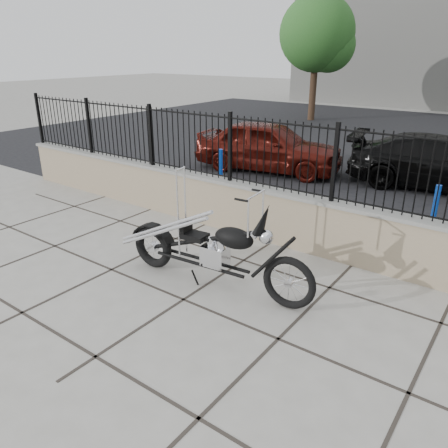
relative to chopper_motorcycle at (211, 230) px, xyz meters
name	(u,v)px	position (x,y,z in m)	size (l,w,h in m)	color
ground_plane	(183,300)	(-0.06, -0.57, -0.86)	(90.00, 90.00, 0.00)	#99968E
parking_lot	(417,148)	(-0.06, 11.93, -0.86)	(30.00, 30.00, 0.00)	black
retaining_wall	(276,216)	(-0.06, 1.93, -0.38)	(14.00, 0.36, 0.96)	gray
iron_fence	(278,156)	(-0.06, 1.93, 0.70)	(14.00, 0.08, 1.20)	black
chopper_motorcycle	(211,230)	(0.00, 0.00, 0.00)	(2.87, 0.51, 1.72)	black
car_red	(269,146)	(-2.72, 6.13, -0.16)	(1.66, 4.12, 1.40)	#4D100B
car_black	(442,163)	(1.61, 7.12, -0.22)	(1.80, 4.43, 1.29)	black
bollard_a	(221,167)	(-2.99, 4.24, -0.41)	(0.11, 0.11, 0.90)	blue
bollard_b	(435,207)	(2.10, 4.25, -0.43)	(0.10, 0.10, 0.87)	#0C36B6
tree_left	(317,30)	(-5.99, 15.72, 3.21)	(3.45, 3.45, 5.82)	#382619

